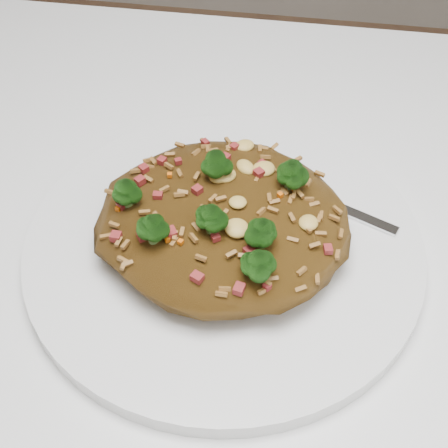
{
  "coord_description": "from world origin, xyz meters",
  "views": [
    {
      "loc": [
        0.02,
        -0.22,
        1.1
      ],
      "look_at": [
        -0.02,
        0.07,
        0.78
      ],
      "focal_mm": 50.0,
      "sensor_mm": 36.0,
      "label": 1
    }
  ],
  "objects": [
    {
      "name": "plate",
      "position": [
        -0.02,
        0.07,
        0.76
      ],
      "size": [
        0.29,
        0.29,
        0.01
      ],
      "primitive_type": "cylinder",
      "color": "white",
      "rests_on": "dining_table"
    },
    {
      "name": "dining_table",
      "position": [
        0.0,
        0.0,
        0.66
      ],
      "size": [
        1.2,
        0.8,
        0.75
      ],
      "color": "white",
      "rests_on": "ground"
    },
    {
      "name": "fork",
      "position": [
        0.03,
        0.12,
        0.77
      ],
      "size": [
        0.15,
        0.08,
        0.0
      ],
      "rotation": [
        0.0,
        0.0,
        -0.4
      ],
      "color": "silver",
      "rests_on": "plate"
    },
    {
      "name": "fried_rice",
      "position": [
        -0.02,
        0.07,
        0.79
      ],
      "size": [
        0.18,
        0.16,
        0.06
      ],
      "color": "brown",
      "rests_on": "plate"
    }
  ]
}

